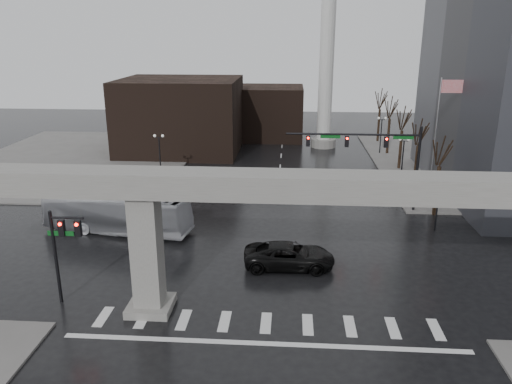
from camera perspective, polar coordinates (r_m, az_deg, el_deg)
ground at (r=30.54m, az=1.24°, el=-13.73°), size 160.00×160.00×0.00m
sidewalk_ne at (r=68.67m, az=25.08°, el=2.70°), size 28.00×36.00×0.15m
sidewalk_nw at (r=69.54m, az=-19.17°, el=3.58°), size 28.00×36.00×0.15m
elevated_guideway at (r=27.55m, az=3.97°, el=-1.50°), size 48.00×2.60×8.70m
building_far_left at (r=70.54m, az=-8.58°, el=8.64°), size 16.00×14.00×10.00m
building_far_mid at (r=78.99m, az=1.66°, el=9.06°), size 10.00×10.00×8.00m
smokestack at (r=72.23m, az=8.11°, el=15.54°), size 3.60×3.60×30.00m
signal_mast_arm at (r=46.61m, az=13.60°, el=4.72°), size 12.12×0.43×8.00m
signal_left_pole at (r=32.00m, az=-21.23°, el=-5.30°), size 2.30×0.30×6.00m
flagpole_assembly at (r=50.76m, az=20.24°, el=7.13°), size 2.06×0.12×12.00m
lamp_right_0 at (r=43.70m, az=20.19°, el=0.05°), size 1.22×0.32×5.11m
lamp_right_1 at (r=56.80m, az=16.47°, el=4.34°), size 1.22×0.32×5.11m
lamp_right_2 at (r=70.24m, az=14.13°, el=7.00°), size 1.22×0.32×5.11m
lamp_left_0 at (r=44.41m, az=-15.48°, el=0.79°), size 1.22×0.32×5.11m
lamp_left_1 at (r=57.35m, az=-10.98°, el=4.87°), size 1.22×0.32×5.11m
lamp_left_2 at (r=70.69m, az=-8.13°, el=7.43°), size 1.22×0.32×5.11m
tree_right_0 at (r=47.86m, az=20.03°, el=0.70°), size 1.09×1.58×7.50m
tree_right_1 at (r=55.30m, az=17.87°, el=3.20°), size 1.09×1.61×7.67m
tree_right_2 at (r=62.87m, az=16.23°, el=5.09°), size 1.10×1.63×7.85m
tree_right_3 at (r=70.54m, az=14.93°, el=6.58°), size 1.11×1.66×8.02m
tree_right_4 at (r=78.27m, az=13.88°, el=7.77°), size 1.12×1.69×8.19m
pickup_truck at (r=35.64m, az=3.82°, el=-7.28°), size 6.48×3.14×1.78m
city_bus at (r=43.00m, az=-15.58°, el=-2.22°), size 12.79×5.02×3.47m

